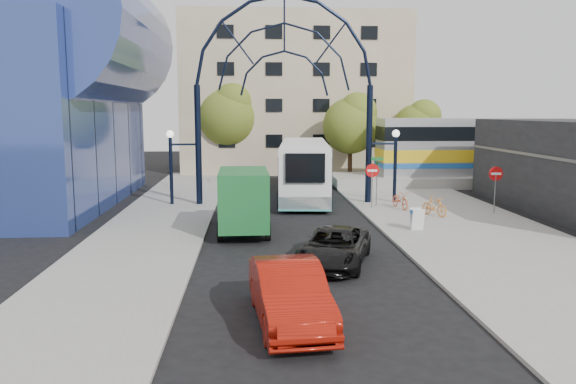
{
  "coord_description": "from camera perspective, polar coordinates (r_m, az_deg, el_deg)",
  "views": [
    {
      "loc": [
        -1.9,
        -18.77,
        5.5
      ],
      "look_at": [
        -0.31,
        6.0,
        1.92
      ],
      "focal_mm": 35.0,
      "sensor_mm": 36.0,
      "label": 1
    }
  ],
  "objects": [
    {
      "name": "ground",
      "position": [
        19.65,
        2.04,
        -8.05
      ],
      "size": [
        120.0,
        120.0,
        0.0
      ],
      "primitive_type": "plane",
      "color": "black",
      "rests_on": "ground"
    },
    {
      "name": "sidewalk_east",
      "position": [
        25.42,
        19.41,
        -4.63
      ],
      "size": [
        8.0,
        56.0,
        0.12
      ],
      "primitive_type": "cube",
      "color": "gray",
      "rests_on": "ground"
    },
    {
      "name": "plaza_west",
      "position": [
        25.77,
        -13.91,
        -4.22
      ],
      "size": [
        5.0,
        50.0,
        0.12
      ],
      "primitive_type": "cube",
      "color": "gray",
      "rests_on": "ground"
    },
    {
      "name": "gateway_arch",
      "position": [
        32.96,
        -0.37,
        13.53
      ],
      "size": [
        13.64,
        0.44,
        12.1
      ],
      "color": "black",
      "rests_on": "ground"
    },
    {
      "name": "stop_sign",
      "position": [
        31.68,
        8.56,
        1.76
      ],
      "size": [
        0.8,
        0.07,
        2.5
      ],
      "color": "slate",
      "rests_on": "sidewalk_east"
    },
    {
      "name": "do_not_enter_sign",
      "position": [
        31.72,
        20.35,
        1.31
      ],
      "size": [
        0.76,
        0.07,
        2.48
      ],
      "color": "slate",
      "rests_on": "sidewalk_east"
    },
    {
      "name": "street_name_sign",
      "position": [
        32.34,
        9.03,
        2.12
      ],
      "size": [
        0.7,
        0.7,
        2.8
      ],
      "color": "slate",
      "rests_on": "sidewalk_east"
    },
    {
      "name": "sandwich_board",
      "position": [
        26.29,
        12.97,
        -2.43
      ],
      "size": [
        0.55,
        0.61,
        0.99
      ],
      "color": "white",
      "rests_on": "sidewalk_east"
    },
    {
      "name": "transit_hall",
      "position": [
        36.35,
        -25.68,
        9.3
      ],
      "size": [
        16.5,
        18.0,
        14.5
      ],
      "color": "navy",
      "rests_on": "ground"
    },
    {
      "name": "apartment_block",
      "position": [
        53.9,
        0.47,
        9.8
      ],
      "size": [
        20.0,
        12.1,
        14.0
      ],
      "color": "tan",
      "rests_on": "ground"
    },
    {
      "name": "train_platform",
      "position": [
        46.56,
        24.41,
        1.18
      ],
      "size": [
        32.0,
        5.0,
        0.8
      ],
      "primitive_type": "cube",
      "color": "gray",
      "rests_on": "ground"
    },
    {
      "name": "train_car",
      "position": [
        46.35,
        24.59,
        4.25
      ],
      "size": [
        25.1,
        3.05,
        4.2
      ],
      "color": "#B7B7BC",
      "rests_on": "train_platform"
    },
    {
      "name": "tree_north_a",
      "position": [
        45.42,
        6.54,
        7.03
      ],
      "size": [
        4.48,
        4.48,
        7.0
      ],
      "color": "#382314",
      "rests_on": "ground"
    },
    {
      "name": "tree_north_b",
      "position": [
        48.73,
        -6.07,
        7.89
      ],
      "size": [
        5.12,
        5.12,
        8.0
      ],
      "color": "#382314",
      "rests_on": "ground"
    },
    {
      "name": "tree_north_c",
      "position": [
        48.77,
        13.11,
        6.56
      ],
      "size": [
        4.16,
        4.16,
        6.5
      ],
      "color": "#382314",
      "rests_on": "ground"
    },
    {
      "name": "city_bus",
      "position": [
        35.98,
        1.65,
        2.38
      ],
      "size": [
        3.93,
        13.08,
        3.54
      ],
      "rotation": [
        0.0,
        0.0,
        -0.08
      ],
      "color": "white",
      "rests_on": "ground"
    },
    {
      "name": "green_truck",
      "position": [
        25.67,
        -4.54,
        -0.88
      ],
      "size": [
        2.35,
        5.84,
        2.92
      ],
      "rotation": [
        0.0,
        0.0,
        0.02
      ],
      "color": "black",
      "rests_on": "ground"
    },
    {
      "name": "black_suv",
      "position": [
        20.33,
        4.75,
        -5.59
      ],
      "size": [
        3.54,
        5.19,
        1.32
      ],
      "primitive_type": "imported",
      "rotation": [
        0.0,
        0.0,
        -0.31
      ],
      "color": "black",
      "rests_on": "ground"
    },
    {
      "name": "red_sedan",
      "position": [
        14.83,
        0.15,
        -10.27
      ],
      "size": [
        2.17,
        5.0,
        1.6
      ],
      "primitive_type": "imported",
      "rotation": [
        0.0,
        0.0,
        0.1
      ],
      "color": "#961409",
      "rests_on": "ground"
    },
    {
      "name": "bike_near_a",
      "position": [
        31.95,
        11.34,
        -0.75
      ],
      "size": [
        0.99,
        1.97,
        0.99
      ],
      "primitive_type": "imported",
      "rotation": [
        0.0,
        0.0,
        0.18
      ],
      "color": "#D2522A",
      "rests_on": "sidewalk_east"
    },
    {
      "name": "bike_near_b",
      "position": [
        30.04,
        14.64,
        -1.4
      ],
      "size": [
        1.22,
        1.7,
        1.01
      ],
      "primitive_type": "imported",
      "rotation": [
        0.0,
        0.0,
        0.5
      ],
      "color": "orange",
      "rests_on": "sidewalk_east"
    }
  ]
}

